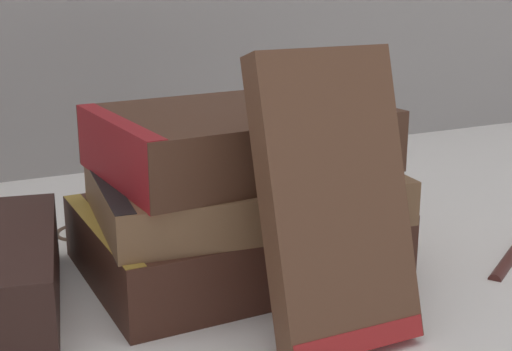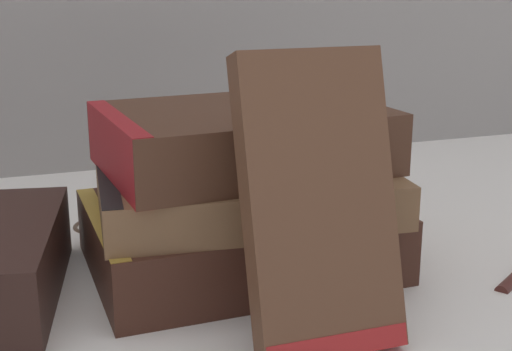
# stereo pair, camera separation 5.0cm
# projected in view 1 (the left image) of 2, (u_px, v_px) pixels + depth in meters

# --- Properties ---
(ground_plane) EXTENTS (3.00, 3.00, 0.00)m
(ground_plane) POSITION_uv_depth(u_px,v_px,m) (264.00, 304.00, 0.44)
(ground_plane) COLOR white
(book_flat_bottom) EXTENTS (0.20, 0.16, 0.05)m
(book_flat_bottom) POSITION_uv_depth(u_px,v_px,m) (227.00, 237.00, 0.49)
(book_flat_bottom) COLOR #422319
(book_flat_bottom) RESTS_ON ground_plane
(book_flat_middle) EXTENTS (0.20, 0.15, 0.03)m
(book_flat_middle) POSITION_uv_depth(u_px,v_px,m) (235.00, 191.00, 0.47)
(book_flat_middle) COLOR brown
(book_flat_middle) RESTS_ON book_flat_bottom
(book_flat_top) EXTENTS (0.19, 0.14, 0.04)m
(book_flat_top) POSITION_uv_depth(u_px,v_px,m) (232.00, 139.00, 0.47)
(book_flat_top) COLOR #4C2D1E
(book_flat_top) RESTS_ON book_flat_middle
(book_leaning_front) EXTENTS (0.08, 0.06, 0.16)m
(book_leaning_front) POSITION_uv_depth(u_px,v_px,m) (336.00, 210.00, 0.38)
(book_leaning_front) COLOR brown
(book_leaning_front) RESTS_ON ground_plane
(pocket_watch) EXTENTS (0.05, 0.06, 0.01)m
(pocket_watch) POSITION_uv_depth(u_px,v_px,m) (300.00, 100.00, 0.48)
(pocket_watch) COLOR silver
(pocket_watch) RESTS_ON book_flat_top
(reading_glasses) EXTENTS (0.09, 0.05, 0.00)m
(reading_glasses) POSITION_uv_depth(u_px,v_px,m) (109.00, 225.00, 0.58)
(reading_glasses) COLOR #4C3828
(reading_glasses) RESTS_ON ground_plane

